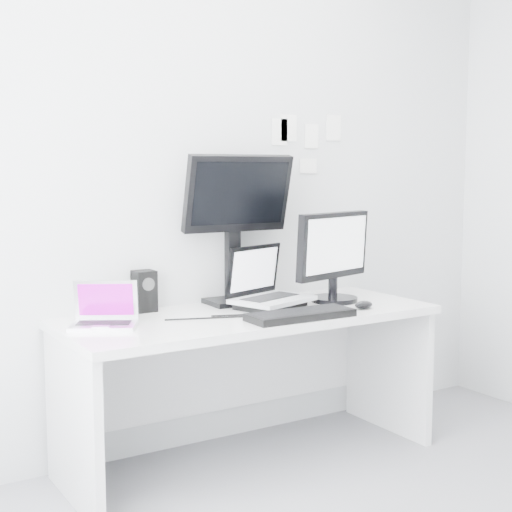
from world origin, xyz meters
name	(u,v)px	position (x,y,z in m)	size (l,w,h in m)	color
back_wall	(214,180)	(0.00, 1.60, 1.35)	(3.60, 3.60, 0.00)	silver
desk	(250,387)	(0.00, 1.25, 0.36)	(1.80, 0.70, 0.73)	white
macbook	(103,304)	(-0.71, 1.29, 0.83)	(0.28, 0.21, 0.21)	silver
speaker	(144,291)	(-0.41, 1.54, 0.83)	(0.10, 0.10, 0.20)	black
dell_laptop	(273,276)	(0.15, 1.29, 0.89)	(0.37, 0.29, 0.31)	silver
rear_monitor	(236,228)	(0.06, 1.49, 1.11)	(0.56, 0.20, 0.77)	black
samsung_monitor	(335,256)	(0.52, 1.27, 0.97)	(0.52, 0.24, 0.47)	black
keyboard	(301,315)	(0.12, 1.01, 0.75)	(0.50, 0.18, 0.03)	black
mouse	(364,305)	(0.52, 1.04, 0.75)	(0.12, 0.07, 0.04)	black
wall_note_0	(289,128)	(0.45, 1.59, 1.62)	(0.10, 0.00, 0.14)	white
wall_note_1	(311,136)	(0.60, 1.59, 1.58)	(0.09, 0.00, 0.13)	white
wall_note_2	(334,128)	(0.75, 1.59, 1.63)	(0.10, 0.00, 0.14)	white
wall_note_3	(308,166)	(0.58, 1.59, 1.42)	(0.11, 0.00, 0.08)	white
wall_note_4	(279,132)	(0.39, 1.59, 1.60)	(0.10, 0.00, 0.14)	white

